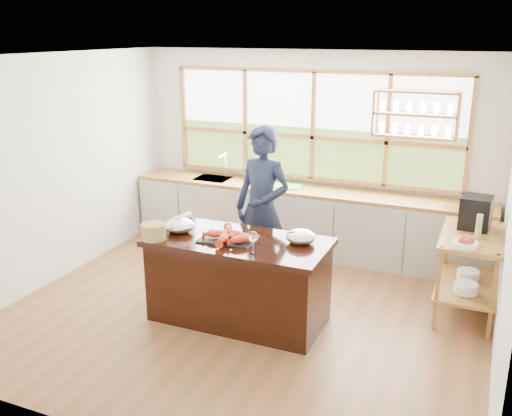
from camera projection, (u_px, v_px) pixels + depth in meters
The scene contains 18 objects.
ground_plane at pixel (247, 311), 6.25m from camera, with size 5.00×5.00×0.00m, color brown.
room_shell at pixel (267, 145), 6.17m from camera, with size 5.02×4.52×2.71m.
back_counter at pixel (303, 219), 7.82m from camera, with size 4.90×0.63×0.90m.
right_shelf_unit at pixel (469, 261), 6.03m from camera, with size 0.62×1.10×0.90m.
island at pixel (239, 280), 5.94m from camera, with size 1.85×0.90×0.90m.
cook at pixel (262, 208), 6.61m from camera, with size 0.70×0.46×1.92m, color #181F37.
potted_plant at pixel (247, 172), 8.03m from camera, with size 0.14×0.09×0.26m, color slate.
cutting_board at pixel (286, 186), 7.78m from camera, with size 0.40×0.30×0.01m, color green.
espresso_machine at pixel (476, 212), 6.09m from camera, with size 0.31×0.33×0.35m, color black.
wine_bottle at pixel (479, 226), 5.81m from camera, with size 0.06×0.06×0.25m, color #95AD57.
fruit_bowl at pixel (465, 242), 5.60m from camera, with size 0.24×0.24×0.11m.
slate_board at pixel (228, 239), 5.80m from camera, with size 0.55×0.40×0.02m, color black.
lobster_pile at pixel (229, 235), 5.75m from camera, with size 0.52×0.48×0.08m.
mixing_bowl_left at pixel (180, 226), 6.01m from camera, with size 0.32×0.32×0.15m, color silver.
mixing_bowl_right at pixel (301, 237), 5.69m from camera, with size 0.30×0.30×0.15m, color silver.
wine_glass at pixel (253, 237), 5.40m from camera, with size 0.08×0.08×0.22m.
wicker_basket at pixel (153, 232), 5.79m from camera, with size 0.25×0.25×0.16m, color tan.
parchment_roll at pixel (181, 218), 6.34m from camera, with size 0.08×0.08×0.30m, color silver.
Camera 1 is at (2.30, -5.13, 2.94)m, focal length 40.00 mm.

